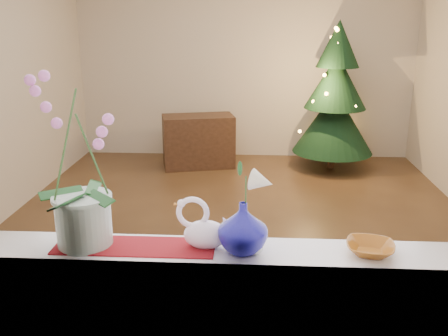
# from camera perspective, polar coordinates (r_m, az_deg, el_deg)

# --- Properties ---
(ground) EXTENTS (5.00, 5.00, 0.00)m
(ground) POSITION_cam_1_polar(r_m,az_deg,el_deg) (4.72, 1.63, -6.57)
(ground) COLOR #3A2617
(ground) RESTS_ON ground
(wall_back) EXTENTS (4.50, 0.10, 2.70)m
(wall_back) POSITION_cam_1_polar(r_m,az_deg,el_deg) (6.84, 2.43, 12.49)
(wall_back) COLOR beige
(wall_back) RESTS_ON ground
(wall_front) EXTENTS (4.50, 0.10, 2.70)m
(wall_front) POSITION_cam_1_polar(r_m,az_deg,el_deg) (1.90, -0.53, 0.67)
(wall_front) COLOR beige
(wall_front) RESTS_ON ground
(windowsill) EXTENTS (2.20, 0.26, 0.04)m
(windowsill) POSITION_cam_1_polar(r_m,az_deg,el_deg) (2.19, -0.26, -9.73)
(windowsill) COLOR white
(windowsill) RESTS_ON window_apron
(window_frame) EXTENTS (2.22, 0.06, 1.60)m
(window_frame) POSITION_cam_1_polar(r_m,az_deg,el_deg) (1.87, -0.49, 11.30)
(window_frame) COLOR white
(window_frame) RESTS_ON windowsill
(runner) EXTENTS (0.70, 0.20, 0.01)m
(runner) POSITION_cam_1_polar(r_m,az_deg,el_deg) (2.23, -10.14, -8.79)
(runner) COLOR maroon
(runner) RESTS_ON windowsill
(orchid_pot) EXTENTS (0.28, 0.28, 0.76)m
(orchid_pot) POSITION_cam_1_polar(r_m,az_deg,el_deg) (2.17, -16.27, 0.62)
(orchid_pot) COLOR white
(orchid_pot) RESTS_ON windowsill
(swan) EXTENTS (0.28, 0.18, 0.22)m
(swan) POSITION_cam_1_polar(r_m,az_deg,el_deg) (2.16, -2.15, -6.41)
(swan) COLOR white
(swan) RESTS_ON windowsill
(blue_vase) EXTENTS (0.26, 0.26, 0.26)m
(blue_vase) POSITION_cam_1_polar(r_m,az_deg,el_deg) (2.11, 2.18, -6.39)
(blue_vase) COLOR #0E0C68
(blue_vase) RESTS_ON windowsill
(lily) EXTENTS (0.14, 0.08, 0.19)m
(lily) POSITION_cam_1_polar(r_m,az_deg,el_deg) (2.03, 2.25, -0.60)
(lily) COLOR silver
(lily) RESTS_ON blue_vase
(paperweight) EXTENTS (0.08, 0.08, 0.06)m
(paperweight) POSITION_cam_1_polar(r_m,az_deg,el_deg) (2.13, 3.61, -9.03)
(paperweight) COLOR silver
(paperweight) RESTS_ON windowsill
(amber_dish) EXTENTS (0.20, 0.20, 0.04)m
(amber_dish) POSITION_cam_1_polar(r_m,az_deg,el_deg) (2.22, 16.36, -8.88)
(amber_dish) COLOR #935417
(amber_dish) RESTS_ON windowsill
(xmas_tree) EXTENTS (1.07, 1.07, 1.85)m
(xmas_tree) POSITION_cam_1_polar(r_m,az_deg,el_deg) (6.43, 12.60, 7.99)
(xmas_tree) COLOR black
(xmas_tree) RESTS_ON ground
(side_table) EXTENTS (0.98, 0.64, 0.67)m
(side_table) POSITION_cam_1_polar(r_m,az_deg,el_deg) (6.45, -2.95, 3.07)
(side_table) COLOR black
(side_table) RESTS_ON ground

